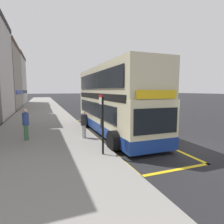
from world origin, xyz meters
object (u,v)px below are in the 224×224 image
(parked_car_silver_kerbside, at_px, (88,98))
(pedestrian_waiting_near_sign, at_px, (84,124))
(pedestrian_further_back, at_px, (26,123))
(parked_car_white_far, at_px, (89,100))
(bus_stop_sign, at_px, (102,119))
(double_decker_bus, at_px, (113,103))

(parked_car_silver_kerbside, bearing_deg, pedestrian_waiting_near_sign, -104.64)
(parked_car_silver_kerbside, distance_m, pedestrian_further_back, 39.25)
(parked_car_white_far, xyz_separation_m, pedestrian_further_back, (-10.83, -29.50, 0.29))
(bus_stop_sign, height_order, pedestrian_waiting_near_sign, bus_stop_sign)
(double_decker_bus, relative_size, parked_car_white_far, 2.40)
(bus_stop_sign, xyz_separation_m, pedestrian_waiting_near_sign, (-0.17, 2.96, -0.69))
(double_decker_bus, distance_m, bus_stop_sign, 4.61)
(bus_stop_sign, height_order, parked_car_silver_kerbside, bus_stop_sign)
(parked_car_silver_kerbside, xyz_separation_m, parked_car_white_far, (-1.49, -7.76, 0.00))
(bus_stop_sign, relative_size, parked_car_silver_kerbside, 0.61)
(pedestrian_waiting_near_sign, height_order, pedestrian_further_back, pedestrian_further_back)
(double_decker_bus, bearing_deg, bus_stop_sign, -116.99)
(double_decker_bus, height_order, parked_car_white_far, double_decker_bus)
(parked_car_white_far, relative_size, pedestrian_waiting_near_sign, 2.74)
(parked_car_white_far, height_order, pedestrian_further_back, pedestrian_further_back)
(parked_car_silver_kerbside, bearing_deg, pedestrian_further_back, -109.28)
(bus_stop_sign, distance_m, pedestrian_further_back, 4.94)
(double_decker_bus, bearing_deg, parked_car_white_far, 79.33)
(parked_car_silver_kerbside, bearing_deg, bus_stop_sign, -103.45)
(parked_car_white_far, bearing_deg, double_decker_bus, -102.63)
(double_decker_bus, height_order, bus_stop_sign, double_decker_bus)
(bus_stop_sign, relative_size, parked_car_white_far, 0.61)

